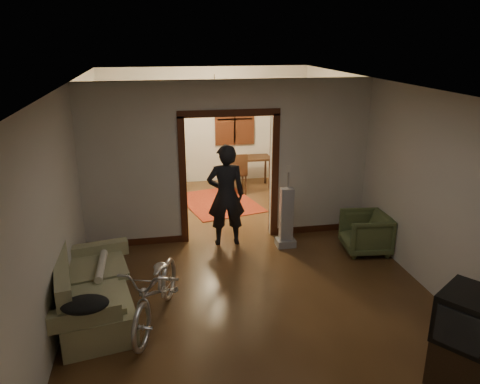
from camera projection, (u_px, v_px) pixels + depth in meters
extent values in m
cube|color=#3A2412|center=(237.00, 254.00, 7.83)|extent=(5.00, 8.50, 0.01)
cube|color=white|center=(236.00, 84.00, 6.94)|extent=(5.00, 8.50, 0.01)
cube|color=beige|center=(206.00, 126.00, 11.35)|extent=(5.00, 0.02, 2.80)
cube|color=beige|center=(71.00, 183.00, 6.96)|extent=(0.02, 8.50, 2.80)
cube|color=beige|center=(383.00, 166.00, 7.82)|extent=(0.02, 8.50, 2.80)
cube|color=beige|center=(229.00, 162.00, 8.09)|extent=(5.00, 0.14, 2.80)
cube|color=#3A190D|center=(229.00, 179.00, 8.18)|extent=(1.74, 0.20, 2.32)
cube|color=black|center=(235.00, 119.00, 11.39)|extent=(0.98, 0.06, 1.28)
sphere|color=#FFE0A5|center=(215.00, 95.00, 9.42)|extent=(0.24, 0.24, 0.24)
cube|color=silver|center=(288.00, 169.00, 8.25)|extent=(0.08, 0.01, 0.12)
cube|color=#767950|center=(92.00, 283.00, 6.04)|extent=(1.21, 2.03, 0.88)
cylinder|color=beige|center=(101.00, 266.00, 6.31)|extent=(0.10, 0.82, 0.10)
ellipsoid|color=black|center=(85.00, 305.00, 5.12)|extent=(0.52, 0.39, 0.15)
imported|color=silver|center=(157.00, 290.00, 5.86)|extent=(1.10, 1.82, 0.90)
imported|color=#4E5C34|center=(365.00, 233.00, 7.84)|extent=(0.82, 0.80, 0.68)
cube|color=black|center=(462.00, 360.00, 4.87)|extent=(0.78, 0.77, 0.53)
cube|color=black|center=(470.00, 317.00, 4.70)|extent=(0.81, 0.80, 0.53)
cube|color=gray|center=(286.00, 218.00, 7.98)|extent=(0.36, 0.31, 1.06)
imported|color=black|center=(226.00, 195.00, 7.98)|extent=(0.66, 0.44, 1.78)
cube|color=maroon|center=(219.00, 202.00, 10.25)|extent=(1.86, 2.19, 0.01)
cube|color=#233821|center=(152.00, 151.00, 10.96)|extent=(0.95, 0.58, 1.83)
sphere|color=#1E5972|center=(149.00, 107.00, 10.64)|extent=(0.27, 0.27, 0.27)
cube|color=black|center=(250.00, 172.00, 11.21)|extent=(1.04, 0.66, 0.73)
cube|color=black|center=(237.00, 173.00, 10.75)|extent=(0.54, 0.54, 0.96)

